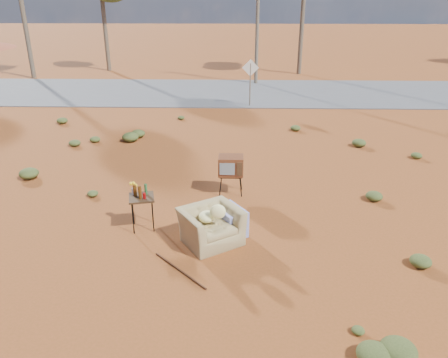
{
  "coord_description": "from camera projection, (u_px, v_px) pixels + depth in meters",
  "views": [
    {
      "loc": [
        0.85,
        -8.63,
        5.06
      ],
      "look_at": [
        0.57,
        1.25,
        0.8
      ],
      "focal_mm": 35.0,
      "sensor_mm": 36.0,
      "label": 1
    }
  ],
  "objects": [
    {
      "name": "side_table",
      "position": [
        140.0,
        195.0,
        9.85
      ],
      "size": [
        0.66,
        0.66,
        1.11
      ],
      "rotation": [
        0.0,
        0.0,
        0.22
      ],
      "color": "#382614",
      "rests_on": "ground"
    },
    {
      "name": "rusty_bar",
      "position": [
        180.0,
        270.0,
        8.57
      ],
      "size": [
        1.14,
        1.18,
        0.04
      ],
      "primitive_type": "cylinder",
      "rotation": [
        0.0,
        1.57,
        -0.8
      ],
      "color": "#4B2514",
      "rests_on": "ground"
    },
    {
      "name": "ground",
      "position": [
        197.0,
        232.0,
        9.95
      ],
      "size": [
        140.0,
        140.0,
        0.0
      ],
      "primitive_type": "plane",
      "color": "brown",
      "rests_on": "ground"
    },
    {
      "name": "scrub_patch",
      "position": [
        183.0,
        158.0,
        13.96
      ],
      "size": [
        17.49,
        8.07,
        0.33
      ],
      "color": "#4A5425",
      "rests_on": "ground"
    },
    {
      "name": "tv_unit",
      "position": [
        231.0,
        166.0,
        11.59
      ],
      "size": [
        0.66,
        0.54,
        1.06
      ],
      "rotation": [
        0.0,
        0.0,
        -0.01
      ],
      "color": "black",
      "rests_on": "ground"
    },
    {
      "name": "armchair",
      "position": [
        215.0,
        220.0,
        9.45
      ],
      "size": [
        1.55,
        1.52,
        1.05
      ],
      "rotation": [
        0.0,
        0.0,
        0.58
      ],
      "color": "#9D8655",
      "rests_on": "ground"
    },
    {
      "name": "road_sign",
      "position": [
        250.0,
        74.0,
        20.33
      ],
      "size": [
        0.78,
        0.06,
        2.19
      ],
      "color": "brown",
      "rests_on": "ground"
    },
    {
      "name": "utility_pole_center",
      "position": [
        258.0,
        9.0,
        24.32
      ],
      "size": [
        1.4,
        0.2,
        8.0
      ],
      "color": "brown",
      "rests_on": "ground"
    },
    {
      "name": "highway",
      "position": [
        221.0,
        92.0,
        23.71
      ],
      "size": [
        140.0,
        7.0,
        0.04
      ],
      "primitive_type": "cube",
      "color": "#565659",
      "rests_on": "ground"
    }
  ]
}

